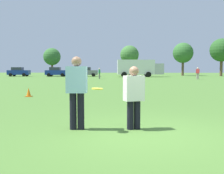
# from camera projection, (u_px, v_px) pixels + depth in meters

# --- Properties ---
(ground_plane) EXTENTS (190.96, 190.96, 0.00)m
(ground_plane) POSITION_uv_depth(u_px,v_px,m) (143.00, 135.00, 5.88)
(ground_plane) COLOR #47702D
(player_thrower) EXTENTS (0.50, 0.30, 1.79)m
(player_thrower) POSITION_uv_depth(u_px,v_px,m) (77.00, 88.00, 6.34)
(player_thrower) COLOR black
(player_thrower) RESTS_ON ground
(player_defender) EXTENTS (0.54, 0.43, 1.56)m
(player_defender) POSITION_uv_depth(u_px,v_px,m) (134.00, 94.00, 6.37)
(player_defender) COLOR black
(player_defender) RESTS_ON ground
(frisbee) EXTENTS (0.27, 0.27, 0.04)m
(frisbee) POSITION_uv_depth(u_px,v_px,m) (97.00, 89.00, 6.08)
(frisbee) COLOR yellow
(traffic_cone) EXTENTS (0.32, 0.32, 0.48)m
(traffic_cone) POSITION_uv_depth(u_px,v_px,m) (29.00, 92.00, 13.95)
(traffic_cone) COLOR #D8590C
(traffic_cone) RESTS_ON ground
(parked_car_near_left) EXTENTS (4.33, 2.47, 1.82)m
(parked_car_near_left) POSITION_uv_depth(u_px,v_px,m) (19.00, 72.00, 51.63)
(parked_car_near_left) COLOR navy
(parked_car_near_left) RESTS_ON ground
(parked_car_mid_left) EXTENTS (4.33, 2.47, 1.82)m
(parked_car_mid_left) POSITION_uv_depth(u_px,v_px,m) (56.00, 72.00, 50.69)
(parked_car_mid_left) COLOR navy
(parked_car_mid_left) RESTS_ON ground
(parked_car_center) EXTENTS (4.33, 2.47, 1.82)m
(parked_car_center) POSITION_uv_depth(u_px,v_px,m) (87.00, 72.00, 50.73)
(parked_car_center) COLOR slate
(parked_car_center) RESTS_ON ground
(box_truck) EXTENTS (8.66, 3.43, 3.18)m
(box_truck) POSITION_uv_depth(u_px,v_px,m) (139.00, 67.00, 48.30)
(box_truck) COLOR white
(box_truck) RESTS_ON ground
(bystander_sideline_watcher) EXTENTS (0.35, 0.49, 1.60)m
(bystander_sideline_watcher) POSITION_uv_depth(u_px,v_px,m) (99.00, 73.00, 38.70)
(bystander_sideline_watcher) COLOR #4C4C51
(bystander_sideline_watcher) RESTS_ON ground
(bystander_field_marshal) EXTENTS (0.53, 0.42, 1.70)m
(bystander_field_marshal) POSITION_uv_depth(u_px,v_px,m) (198.00, 73.00, 36.94)
(bystander_field_marshal) COLOR gray
(bystander_field_marshal) RESTS_ON ground
(tree_west_oak) EXTENTS (3.62, 3.62, 5.88)m
(tree_west_oak) POSITION_uv_depth(u_px,v_px,m) (52.00, 57.00, 54.69)
(tree_west_oak) COLOR brown
(tree_west_oak) RESTS_ON ground
(tree_west_maple) EXTENTS (4.10, 4.10, 6.66)m
(tree_west_maple) POSITION_uv_depth(u_px,v_px,m) (130.00, 55.00, 57.20)
(tree_west_maple) COLOR brown
(tree_west_maple) RESTS_ON ground
(tree_center_elm) EXTENTS (4.49, 4.49, 7.29)m
(tree_center_elm) POSITION_uv_depth(u_px,v_px,m) (183.00, 53.00, 57.47)
(tree_center_elm) COLOR brown
(tree_center_elm) RESTS_ON ground
(tree_east_birch) EXTENTS (4.78, 4.78, 7.77)m
(tree_east_birch) POSITION_uv_depth(u_px,v_px,m) (222.00, 50.00, 53.41)
(tree_east_birch) COLOR brown
(tree_east_birch) RESTS_ON ground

